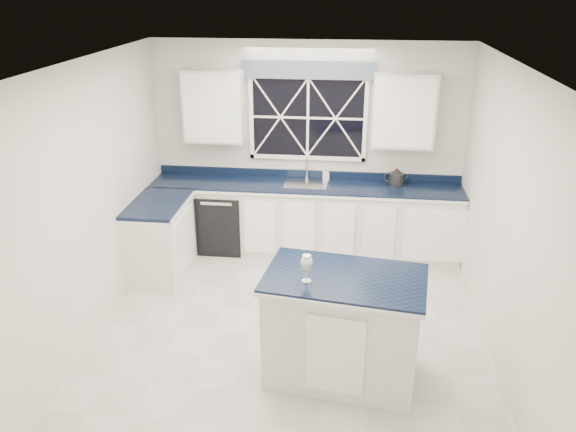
# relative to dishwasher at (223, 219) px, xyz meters

# --- Properties ---
(ground) EXTENTS (4.50, 4.50, 0.00)m
(ground) POSITION_rel_dishwasher_xyz_m (1.10, -1.95, -0.41)
(ground) COLOR beige
(ground) RESTS_ON ground
(back_wall) EXTENTS (4.00, 0.10, 2.70)m
(back_wall) POSITION_rel_dishwasher_xyz_m (1.10, 0.30, 0.94)
(back_wall) COLOR silver
(back_wall) RESTS_ON ground
(base_cabinets) EXTENTS (3.99, 1.60, 0.90)m
(base_cabinets) POSITION_rel_dishwasher_xyz_m (0.77, -0.17, 0.04)
(base_cabinets) COLOR silver
(base_cabinets) RESTS_ON ground
(countertop) EXTENTS (3.98, 0.64, 0.04)m
(countertop) POSITION_rel_dishwasher_xyz_m (1.10, 0.00, 0.51)
(countertop) COLOR black
(countertop) RESTS_ON base_cabinets
(dishwasher) EXTENTS (0.60, 0.58, 0.82)m
(dishwasher) POSITION_rel_dishwasher_xyz_m (0.00, 0.00, 0.00)
(dishwasher) COLOR black
(dishwasher) RESTS_ON ground
(window) EXTENTS (1.65, 0.09, 1.26)m
(window) POSITION_rel_dishwasher_xyz_m (1.10, 0.25, 1.42)
(window) COLOR black
(window) RESTS_ON ground
(upper_cabinets) EXTENTS (3.10, 0.34, 0.90)m
(upper_cabinets) POSITION_rel_dishwasher_xyz_m (1.10, 0.13, 1.49)
(upper_cabinets) COLOR silver
(upper_cabinets) RESTS_ON ground
(faucet) EXTENTS (0.05, 0.20, 0.30)m
(faucet) POSITION_rel_dishwasher_xyz_m (1.10, 0.19, 0.69)
(faucet) COLOR #B6B6B8
(faucet) RESTS_ON countertop
(island) EXTENTS (1.48, 1.01, 1.03)m
(island) POSITION_rel_dishwasher_xyz_m (1.65, -2.51, 0.11)
(island) COLOR silver
(island) RESTS_ON ground
(rug) EXTENTS (1.16, 0.72, 0.02)m
(rug) POSITION_rel_dishwasher_xyz_m (1.88, -0.92, -0.40)
(rug) COLOR beige
(rug) RESTS_ON ground
(kettle) EXTENTS (0.31, 0.24, 0.23)m
(kettle) POSITION_rel_dishwasher_xyz_m (2.25, 0.12, 0.63)
(kettle) COLOR #29292B
(kettle) RESTS_ON countertop
(wine_glass) EXTENTS (0.10, 0.10, 0.24)m
(wine_glass) POSITION_rel_dishwasher_xyz_m (1.33, -2.62, 0.79)
(wine_glass) COLOR silver
(wine_glass) RESTS_ON island
(soap_bottle) EXTENTS (0.09, 0.09, 0.17)m
(soap_bottle) POSITION_rel_dishwasher_xyz_m (1.35, 0.22, 0.61)
(soap_bottle) COLOR silver
(soap_bottle) RESTS_ON countertop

